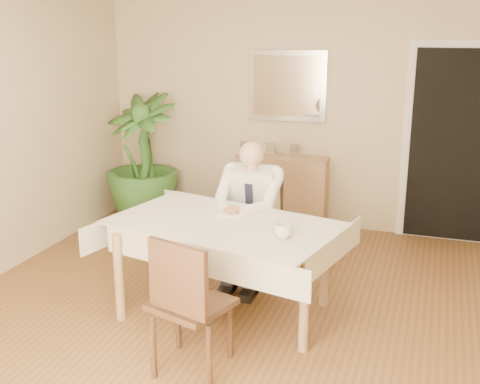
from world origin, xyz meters
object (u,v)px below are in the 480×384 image
(chair_far, at_px, (257,221))
(sideboard, at_px, (281,192))
(coffee_mug, at_px, (283,231))
(seated_man, at_px, (248,208))
(potted_palm, at_px, (142,159))
(dining_table, at_px, (224,233))
(chair_near, at_px, (186,299))

(chair_far, relative_size, sideboard, 0.87)
(coffee_mug, height_order, sideboard, coffee_mug)
(coffee_mug, bearing_deg, seated_man, 123.42)
(seated_man, xyz_separation_m, potted_palm, (-1.64, 1.23, 0.04))
(dining_table, height_order, chair_far, chair_far)
(potted_palm, bearing_deg, sideboard, 12.12)
(coffee_mug, bearing_deg, chair_far, 115.77)
(chair_far, relative_size, seated_man, 0.69)
(chair_near, xyz_separation_m, sideboard, (-0.18, 3.05, -0.14))
(coffee_mug, bearing_deg, chair_near, -121.78)
(chair_far, relative_size, chair_near, 0.91)
(seated_man, bearing_deg, potted_palm, 143.22)
(dining_table, bearing_deg, chair_near, -72.37)
(chair_near, distance_m, coffee_mug, 0.88)
(chair_far, distance_m, sideboard, 1.28)
(coffee_mug, distance_m, potted_palm, 2.94)
(dining_table, distance_m, coffee_mug, 0.56)
(chair_far, bearing_deg, sideboard, 88.59)
(seated_man, relative_size, potted_palm, 0.85)
(potted_palm, bearing_deg, dining_table, -47.94)
(seated_man, bearing_deg, sideboard, 94.03)
(dining_table, relative_size, coffee_mug, 15.11)
(seated_man, height_order, coffee_mug, seated_man)
(chair_far, height_order, chair_near, chair_near)
(coffee_mug, xyz_separation_m, potted_palm, (-2.16, 2.00, -0.07))
(chair_far, xyz_separation_m, seated_man, (0.00, -0.28, 0.21))
(chair_near, distance_m, potted_palm, 3.22)
(sideboard, bearing_deg, chair_near, -89.72)
(chair_far, relative_size, potted_palm, 0.59)
(chair_near, distance_m, sideboard, 3.05)
(chair_far, height_order, seated_man, seated_man)
(sideboard, xyz_separation_m, potted_palm, (-1.53, -0.33, 0.33))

